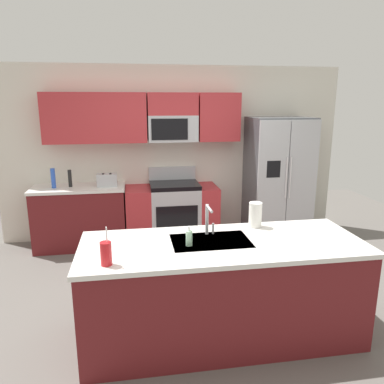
{
  "coord_description": "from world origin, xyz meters",
  "views": [
    {
      "loc": [
        -0.65,
        -3.56,
        2.08
      ],
      "look_at": [
        0.03,
        0.6,
        1.05
      ],
      "focal_mm": 34.83,
      "sensor_mm": 36.0,
      "label": 1
    }
  ],
  "objects_px": {
    "drink_cup_red": "(106,253)",
    "range_oven": "(172,213)",
    "pepper_mill": "(70,178)",
    "bottle_blue": "(53,178)",
    "soap_dispenser": "(189,238)",
    "paper_towel_roll": "(255,215)",
    "refrigerator": "(278,179)",
    "sink_faucet": "(208,217)",
    "toaster": "(107,180)"
  },
  "relations": [
    {
      "from": "pepper_mill",
      "to": "bottle_blue",
      "type": "height_order",
      "value": "bottle_blue"
    },
    {
      "from": "pepper_mill",
      "to": "soap_dispenser",
      "type": "height_order",
      "value": "pepper_mill"
    },
    {
      "from": "paper_towel_roll",
      "to": "drink_cup_red",
      "type": "bearing_deg",
      "value": -154.36
    },
    {
      "from": "refrigerator",
      "to": "pepper_mill",
      "type": "bearing_deg",
      "value": 178.7
    },
    {
      "from": "refrigerator",
      "to": "sink_faucet",
      "type": "distance_m",
      "value": 2.67
    },
    {
      "from": "toaster",
      "to": "pepper_mill",
      "type": "relative_size",
      "value": 1.16
    },
    {
      "from": "range_oven",
      "to": "paper_towel_roll",
      "type": "distance_m",
      "value": 2.24
    },
    {
      "from": "range_oven",
      "to": "paper_towel_roll",
      "type": "height_order",
      "value": "paper_towel_roll"
    },
    {
      "from": "bottle_blue",
      "to": "paper_towel_roll",
      "type": "height_order",
      "value": "bottle_blue"
    },
    {
      "from": "refrigerator",
      "to": "toaster",
      "type": "distance_m",
      "value": 2.55
    },
    {
      "from": "refrigerator",
      "to": "toaster",
      "type": "relative_size",
      "value": 6.61
    },
    {
      "from": "refrigerator",
      "to": "bottle_blue",
      "type": "relative_size",
      "value": 6.65
    },
    {
      "from": "toaster",
      "to": "drink_cup_red",
      "type": "bearing_deg",
      "value": -86.97
    },
    {
      "from": "range_oven",
      "to": "refrigerator",
      "type": "bearing_deg",
      "value": -2.54
    },
    {
      "from": "bottle_blue",
      "to": "pepper_mill",
      "type": "bearing_deg",
      "value": 13.02
    },
    {
      "from": "refrigerator",
      "to": "bottle_blue",
      "type": "xyz_separation_m",
      "value": [
        -3.28,
        0.02,
        0.11
      ]
    },
    {
      "from": "pepper_mill",
      "to": "sink_faucet",
      "type": "height_order",
      "value": "sink_faucet"
    },
    {
      "from": "range_oven",
      "to": "bottle_blue",
      "type": "xyz_separation_m",
      "value": [
        -1.66,
        -0.05,
        0.6
      ]
    },
    {
      "from": "refrigerator",
      "to": "paper_towel_roll",
      "type": "relative_size",
      "value": 7.71
    },
    {
      "from": "pepper_mill",
      "to": "soap_dispenser",
      "type": "bearing_deg",
      "value": -61.81
    },
    {
      "from": "pepper_mill",
      "to": "paper_towel_roll",
      "type": "height_order",
      "value": "pepper_mill"
    },
    {
      "from": "range_oven",
      "to": "drink_cup_red",
      "type": "distance_m",
      "value": 2.9
    },
    {
      "from": "toaster",
      "to": "sink_faucet",
      "type": "height_order",
      "value": "sink_faucet"
    },
    {
      "from": "drink_cup_red",
      "to": "soap_dispenser",
      "type": "height_order",
      "value": "drink_cup_red"
    },
    {
      "from": "range_oven",
      "to": "refrigerator",
      "type": "relative_size",
      "value": 0.74
    },
    {
      "from": "paper_towel_roll",
      "to": "range_oven",
      "type": "bearing_deg",
      "value": 105.46
    },
    {
      "from": "soap_dispenser",
      "to": "bottle_blue",
      "type": "bearing_deg",
      "value": 122.47
    },
    {
      "from": "soap_dispenser",
      "to": "refrigerator",
      "type": "bearing_deg",
      "value": 53.82
    },
    {
      "from": "range_oven",
      "to": "bottle_blue",
      "type": "distance_m",
      "value": 1.76
    },
    {
      "from": "soap_dispenser",
      "to": "paper_towel_roll",
      "type": "xyz_separation_m",
      "value": [
        0.7,
        0.37,
        0.05
      ]
    },
    {
      "from": "drink_cup_red",
      "to": "soap_dispenser",
      "type": "relative_size",
      "value": 1.76
    },
    {
      "from": "refrigerator",
      "to": "drink_cup_red",
      "type": "bearing_deg",
      "value": -132.07
    },
    {
      "from": "sink_faucet",
      "to": "paper_towel_roll",
      "type": "distance_m",
      "value": 0.52
    },
    {
      "from": "soap_dispenser",
      "to": "paper_towel_roll",
      "type": "relative_size",
      "value": 0.71
    },
    {
      "from": "range_oven",
      "to": "sink_faucet",
      "type": "relative_size",
      "value": 4.82
    },
    {
      "from": "range_oven",
      "to": "soap_dispenser",
      "type": "relative_size",
      "value": 8.0
    },
    {
      "from": "pepper_mill",
      "to": "paper_towel_roll",
      "type": "bearing_deg",
      "value": -45.9
    },
    {
      "from": "sink_faucet",
      "to": "drink_cup_red",
      "type": "relative_size",
      "value": 0.94
    },
    {
      "from": "drink_cup_red",
      "to": "soap_dispenser",
      "type": "distance_m",
      "value": 0.72
    },
    {
      "from": "paper_towel_roll",
      "to": "bottle_blue",
      "type": "bearing_deg",
      "value": 137.69
    },
    {
      "from": "refrigerator",
      "to": "paper_towel_roll",
      "type": "xyz_separation_m",
      "value": [
        -1.05,
        -2.01,
        0.09
      ]
    },
    {
      "from": "toaster",
      "to": "pepper_mill",
      "type": "xyz_separation_m",
      "value": [
        -0.51,
        0.05,
        0.03
      ]
    },
    {
      "from": "refrigerator",
      "to": "range_oven",
      "type": "bearing_deg",
      "value": 177.46
    },
    {
      "from": "drink_cup_red",
      "to": "range_oven",
      "type": "bearing_deg",
      "value": 73.99
    },
    {
      "from": "bottle_blue",
      "to": "toaster",
      "type": "bearing_deg",
      "value": -0.02
    },
    {
      "from": "refrigerator",
      "to": "pepper_mill",
      "type": "distance_m",
      "value": 3.07
    },
    {
      "from": "refrigerator",
      "to": "sink_faucet",
      "type": "xyz_separation_m",
      "value": [
        -1.54,
        -2.17,
        0.14
      ]
    },
    {
      "from": "paper_towel_roll",
      "to": "soap_dispenser",
      "type": "bearing_deg",
      "value": -151.9
    },
    {
      "from": "range_oven",
      "to": "toaster",
      "type": "bearing_deg",
      "value": -176.76
    },
    {
      "from": "toaster",
      "to": "sink_faucet",
      "type": "xyz_separation_m",
      "value": [
        1.01,
        -2.19,
        0.08
      ]
    }
  ]
}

